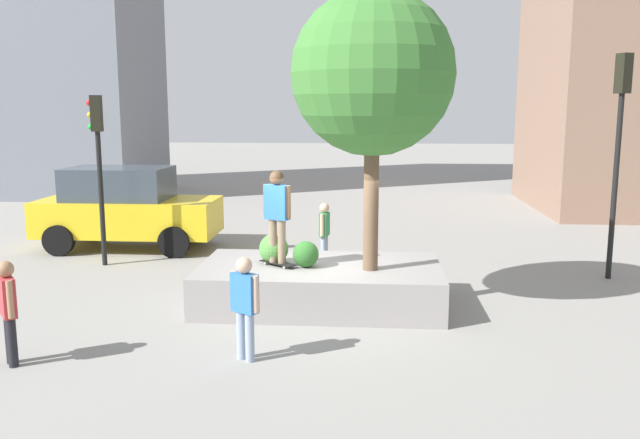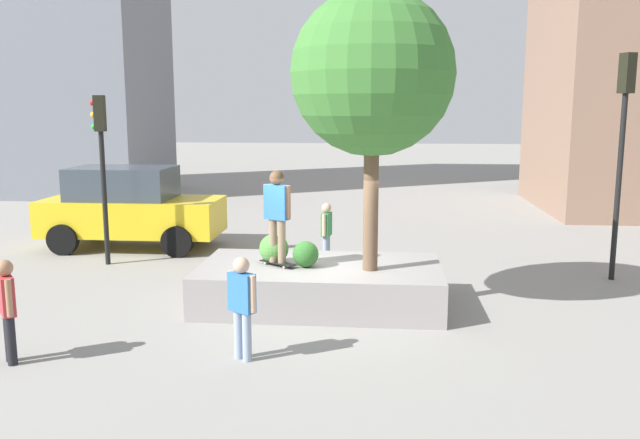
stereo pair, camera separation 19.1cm
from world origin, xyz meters
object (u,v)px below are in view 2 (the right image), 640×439
passerby_with_bag (7,304)px  pedestrian_crossing (242,301)px  skateboard (278,263)px  taxi_cab (130,207)px  plaza_tree (373,74)px  traffic_light_corner (623,129)px  planter_ledge (320,285)px  bystander_watching (327,229)px  skateboarder (277,210)px  traffic_light_median (101,150)px

passerby_with_bag → pedestrian_crossing: pedestrian_crossing is taller
skateboard → taxi_cab: taxi_cab is taller
plaza_tree → traffic_light_corner: plaza_tree is taller
planter_ledge → skateboard: bearing=-169.9°
plaza_tree → skateboard: plaza_tree is taller
traffic_light_corner → bystander_watching: (-6.52, 0.78, -2.47)m
planter_ledge → skateboard: size_ratio=6.06×
planter_ledge → plaza_tree: (0.98, -0.28, 4.01)m
plaza_tree → passerby_with_bag: plaza_tree is taller
plaza_tree → traffic_light_corner: (5.40, 2.79, -1.05)m
passerby_with_bag → taxi_cab: bearing=99.1°
planter_ledge → pedestrian_crossing: 3.13m
planter_ledge → skateboarder: 1.71m
traffic_light_median → bystander_watching: (5.40, 0.44, -1.94)m
plaza_tree → pedestrian_crossing: 4.77m
traffic_light_corner → bystander_watching: bearing=173.1°
skateboarder → traffic_light_corner: (7.18, 2.66, 1.47)m
traffic_light_corner → passerby_with_bag: traffic_light_corner is taller
skateboarder → taxi_cab: skateboarder is taller
plaza_tree → pedestrian_crossing: plaza_tree is taller
skateboard → traffic_light_corner: (7.18, 2.66, 2.51)m
skateboarder → bystander_watching: size_ratio=1.16×
taxi_cab → plaza_tree: bearing=-37.3°
traffic_light_median → skateboarder: bearing=-32.4°
pedestrian_crossing → bystander_watching: bearing=83.1°
traffic_light_median → passerby_with_bag: traffic_light_median is taller
taxi_cab → passerby_with_bag: 8.30m
passerby_with_bag → skateboard: bearing=42.5°
plaza_tree → taxi_cab: plaza_tree is taller
planter_ledge → taxi_cab: (-5.68, 4.79, 0.73)m
skateboarder → traffic_light_median: traffic_light_median is taller
traffic_light_corner → skateboarder: bearing=-159.7°
planter_ledge → passerby_with_bag: bearing=-142.1°
traffic_light_corner → planter_ledge: bearing=-158.5°
skateboard → skateboarder: skateboarder is taller
skateboarder → traffic_light_median: size_ratio=0.43×
planter_ledge → skateboard: 0.94m
skateboard → passerby_with_bag: (-3.56, -3.26, 0.07)m
traffic_light_median → plaza_tree: bearing=-25.7°
plaza_tree → skateboard: size_ratio=6.63×
plaza_tree → bystander_watching: plaza_tree is taller
skateboarder → traffic_light_corner: 7.80m
taxi_cab → skateboarder: bearing=-45.4°
traffic_light_corner → traffic_light_median: size_ratio=1.21×
planter_ledge → skateboarder: bearing=-169.9°
planter_ledge → skateboarder: (-0.81, -0.14, 1.50)m
planter_ledge → traffic_light_median: size_ratio=1.14×
planter_ledge → skateboard: (-0.81, -0.14, 0.45)m
taxi_cab → pedestrian_crossing: bearing=-58.4°
planter_ledge → bystander_watching: 3.34m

